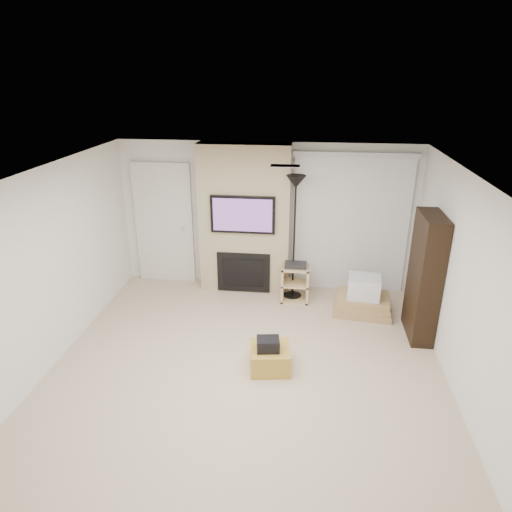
# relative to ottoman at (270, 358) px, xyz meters

# --- Properties ---
(floor) EXTENTS (5.00, 5.50, 0.00)m
(floor) POSITION_rel_ottoman_xyz_m (-0.30, -0.23, -0.15)
(floor) COLOR beige
(floor) RESTS_ON ground
(ceiling) EXTENTS (5.00, 5.50, 0.00)m
(ceiling) POSITION_rel_ottoman_xyz_m (-0.30, -0.23, 2.35)
(ceiling) COLOR white
(ceiling) RESTS_ON wall_back
(wall_back) EXTENTS (5.00, 0.00, 2.50)m
(wall_back) POSITION_rel_ottoman_xyz_m (-0.30, 2.52, 1.10)
(wall_back) COLOR white
(wall_back) RESTS_ON ground
(wall_front) EXTENTS (5.00, 0.00, 2.50)m
(wall_front) POSITION_rel_ottoman_xyz_m (-0.30, -2.98, 1.10)
(wall_front) COLOR white
(wall_front) RESTS_ON ground
(wall_left) EXTENTS (0.00, 5.50, 2.50)m
(wall_left) POSITION_rel_ottoman_xyz_m (-2.80, -0.23, 1.10)
(wall_left) COLOR white
(wall_left) RESTS_ON ground
(wall_right) EXTENTS (0.00, 5.50, 2.50)m
(wall_right) POSITION_rel_ottoman_xyz_m (2.20, -0.23, 1.10)
(wall_right) COLOR white
(wall_right) RESTS_ON ground
(hvac_vent) EXTENTS (0.35, 0.18, 0.01)m
(hvac_vent) POSITION_rel_ottoman_xyz_m (0.10, 0.57, 2.35)
(hvac_vent) COLOR silver
(hvac_vent) RESTS_ON ceiling
(ottoman) EXTENTS (0.57, 0.57, 0.30)m
(ottoman) POSITION_rel_ottoman_xyz_m (0.00, 0.00, 0.00)
(ottoman) COLOR #B18C33
(ottoman) RESTS_ON floor
(black_bag) EXTENTS (0.31, 0.26, 0.16)m
(black_bag) POSITION_rel_ottoman_xyz_m (-0.02, -0.04, 0.23)
(black_bag) COLOR black
(black_bag) RESTS_ON ottoman
(fireplace_wall) EXTENTS (1.50, 0.47, 2.50)m
(fireplace_wall) POSITION_rel_ottoman_xyz_m (-0.65, 2.31, 1.09)
(fireplace_wall) COLOR tan
(fireplace_wall) RESTS_ON floor
(entry_door) EXTENTS (1.02, 0.11, 2.14)m
(entry_door) POSITION_rel_ottoman_xyz_m (-2.10, 2.48, 0.90)
(entry_door) COLOR silver
(entry_door) RESTS_ON floor
(vertical_blinds) EXTENTS (1.98, 0.10, 2.37)m
(vertical_blinds) POSITION_rel_ottoman_xyz_m (1.10, 2.47, 1.12)
(vertical_blinds) COLOR silver
(vertical_blinds) RESTS_ON floor
(floor_lamp) EXTENTS (0.31, 0.31, 2.07)m
(floor_lamp) POSITION_rel_ottoman_xyz_m (0.19, 2.03, 1.48)
(floor_lamp) COLOR black
(floor_lamp) RESTS_ON floor
(av_stand) EXTENTS (0.45, 0.38, 0.66)m
(av_stand) POSITION_rel_ottoman_xyz_m (0.24, 1.93, 0.20)
(av_stand) COLOR #DDBB7E
(av_stand) RESTS_ON floor
(box_stack) EXTENTS (0.95, 0.76, 0.60)m
(box_stack) POSITION_rel_ottoman_xyz_m (1.32, 1.65, 0.08)
(box_stack) COLOR tan
(box_stack) RESTS_ON floor
(bookshelf) EXTENTS (0.30, 0.80, 1.80)m
(bookshelf) POSITION_rel_ottoman_xyz_m (2.04, 1.08, 0.75)
(bookshelf) COLOR black
(bookshelf) RESTS_ON floor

